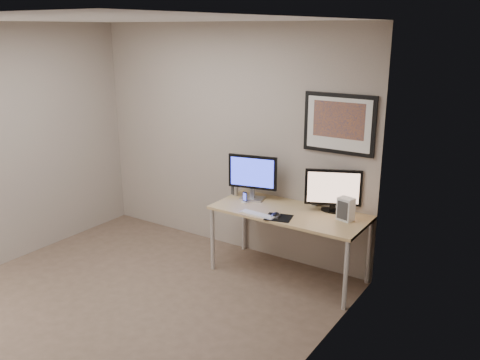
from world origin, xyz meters
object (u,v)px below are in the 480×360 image
at_px(desk, 289,217).
at_px(speaker_left, 235,188).
at_px(speaker_right, 315,197).
at_px(framed_art, 339,124).
at_px(monitor_large, 252,175).
at_px(phone_dock, 245,197).
at_px(fan_unit, 346,209).
at_px(monitor_tv, 333,190).
at_px(keyboard, 258,214).

xyz_separation_m(desk, speaker_left, (-0.76, 0.12, 0.15)).
bearing_deg(speaker_right, desk, -137.60).
bearing_deg(framed_art, speaker_right, -172.71).
distance_m(monitor_large, speaker_right, 0.71).
bearing_deg(speaker_left, phone_dock, -10.08).
distance_m(speaker_left, phone_dock, 0.28).
height_order(speaker_left, speaker_right, speaker_right).
relative_size(desk, monitor_large, 2.98).
height_order(speaker_right, fan_unit, fan_unit).
bearing_deg(monitor_large, phone_dock, -106.06).
xyz_separation_m(phone_dock, fan_unit, (1.10, 0.10, 0.05)).
height_order(speaker_right, phone_dock, speaker_right).
height_order(monitor_large, speaker_right, monitor_large).
xyz_separation_m(framed_art, speaker_left, (-1.11, -0.21, -0.80)).
relative_size(framed_art, speaker_left, 4.30).
bearing_deg(fan_unit, monitor_tv, 157.43).
bearing_deg(speaker_right, speaker_left, 167.88).
bearing_deg(framed_art, desk, -136.54).
bearing_deg(keyboard, monitor_tv, 44.52).
height_order(framed_art, monitor_tv, framed_art).
relative_size(monitor_large, phone_dock, 4.42).
distance_m(framed_art, monitor_tv, 0.66).
distance_m(monitor_tv, phone_dock, 0.95).
bearing_deg(monitor_tv, speaker_left, 160.68).
distance_m(monitor_large, phone_dock, 0.25).
xyz_separation_m(monitor_large, speaker_left, (-0.24, 0.01, -0.19)).
distance_m(monitor_tv, keyboard, 0.80).
height_order(monitor_large, keyboard, monitor_large).
height_order(desk, monitor_large, monitor_large).
bearing_deg(fan_unit, phone_dock, -161.22).
bearing_deg(desk, speaker_right, 66.06).
height_order(desk, framed_art, framed_art).
bearing_deg(speaker_right, monitor_tv, -42.66).
bearing_deg(keyboard, fan_unit, 27.94).
height_order(framed_art, phone_dock, framed_art).
xyz_separation_m(framed_art, monitor_large, (-0.87, -0.22, -0.62)).
bearing_deg(speaker_left, framed_art, 34.12).
bearing_deg(monitor_large, speaker_right, 3.86).
bearing_deg(fan_unit, speaker_left, -168.67).
relative_size(speaker_right, phone_dock, 1.47).
distance_m(monitor_tv, speaker_left, 1.14).
bearing_deg(monitor_tv, keyboard, -164.06).
relative_size(monitor_large, keyboard, 1.39).
relative_size(monitor_tv, phone_dock, 4.37).
height_order(monitor_tv, phone_dock, monitor_tv).
distance_m(desk, monitor_tv, 0.53).
xyz_separation_m(monitor_tv, fan_unit, (0.20, -0.15, -0.12)).
distance_m(framed_art, phone_dock, 1.26).
bearing_deg(monitor_tv, monitor_large, 162.96).
distance_m(phone_dock, keyboard, 0.40).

